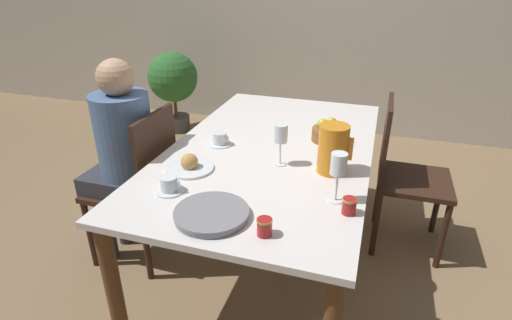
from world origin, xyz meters
The scene contains 17 objects.
ground_plane centered at (0.00, 0.00, 0.00)m, with size 20.00×20.00×0.00m, color #7F6647.
wall_back centered at (0.00, 2.29, 1.30)m, with size 10.00×0.06×2.60m.
dining_table centered at (0.00, 0.00, 0.65)m, with size 1.04×1.78×0.73m.
chair_person_side centered at (-0.71, -0.19, 0.50)m, with size 0.42×0.42×0.93m.
chair_opposite centered at (0.71, 0.40, 0.50)m, with size 0.42×0.42×0.93m.
person_seated centered at (-0.79, -0.20, 0.71)m, with size 0.39×0.41×1.20m.
red_pitcher centered at (0.34, -0.18, 0.85)m, with size 0.16×0.14×0.23m.
wine_glass_water centered at (0.09, -0.18, 0.89)m, with size 0.07×0.07×0.21m.
wine_glass_juice centered at (0.40, -0.44, 0.89)m, with size 0.07×0.07×0.21m.
teacup_near_person centered at (-0.29, -0.57, 0.76)m, with size 0.13×0.13×0.07m.
teacup_across centered at (-0.27, -0.05, 0.76)m, with size 0.13×0.13×0.07m.
serving_tray centered at (-0.04, -0.70, 0.75)m, with size 0.29×0.29×0.03m.
bread_plate centered at (-0.30, -0.36, 0.76)m, with size 0.23×0.23×0.08m.
jam_jar_amber centered at (0.46, -0.51, 0.77)m, with size 0.06×0.06×0.07m.
jam_jar_red centered at (0.18, -0.75, 0.77)m, with size 0.06×0.06×0.07m.
fruit_bowl centered at (0.28, 0.19, 0.78)m, with size 0.19×0.19×0.12m.
potted_plant centered at (-1.54, 1.73, 0.54)m, with size 0.51×0.51×0.83m.
Camera 1 is at (0.51, -1.87, 1.61)m, focal length 28.00 mm.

